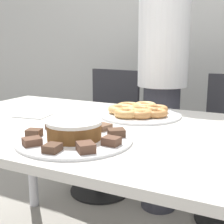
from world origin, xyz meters
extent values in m
cube|color=beige|center=(0.00, 1.57, 1.30)|extent=(8.00, 0.05, 2.60)
cube|color=silver|center=(0.00, 0.00, 0.72)|extent=(1.72, 0.93, 0.03)
cylinder|color=silver|center=(-0.80, 0.41, 0.35)|extent=(0.06, 0.06, 0.71)
cylinder|color=#383842|center=(-0.05, 0.76, 0.41)|extent=(0.23, 0.23, 0.81)
cylinder|color=white|center=(-0.05, 0.76, 1.13)|extent=(0.30, 0.30, 0.64)
cylinder|color=black|center=(-0.50, 0.79, 0.01)|extent=(0.44, 0.44, 0.01)
cylinder|color=#262626|center=(-0.50, 0.79, 0.22)|extent=(0.06, 0.06, 0.41)
cube|color=#2D2D33|center=(-0.50, 0.79, 0.44)|extent=(0.48, 0.48, 0.04)
cube|color=#2D2D33|center=(-0.48, 1.00, 0.67)|extent=(0.40, 0.07, 0.42)
cylinder|color=white|center=(-0.04, -0.23, 0.74)|extent=(0.40, 0.40, 0.01)
cylinder|color=white|center=(0.01, 0.24, 0.74)|extent=(0.38, 0.38, 0.01)
cylinder|color=brown|center=(-0.04, -0.23, 0.77)|extent=(0.19, 0.19, 0.05)
cylinder|color=white|center=(-0.04, -0.23, 0.80)|extent=(0.19, 0.19, 0.01)
cube|color=brown|center=(-0.01, -0.08, 0.76)|extent=(0.06, 0.07, 0.02)
cube|color=#513828|center=(-0.11, -0.10, 0.76)|extent=(0.07, 0.07, 0.03)
cube|color=brown|center=(-0.17, -0.17, 0.76)|extent=(0.06, 0.06, 0.02)
cube|color=#513828|center=(-0.18, -0.27, 0.76)|extent=(0.06, 0.06, 0.03)
cube|color=brown|center=(-0.12, -0.35, 0.76)|extent=(0.07, 0.07, 0.02)
cube|color=#513828|center=(-0.02, -0.37, 0.76)|extent=(0.05, 0.06, 0.02)
cube|color=brown|center=(0.07, -0.33, 0.76)|extent=(0.08, 0.08, 0.03)
cube|color=brown|center=(0.11, -0.24, 0.76)|extent=(0.06, 0.05, 0.03)
cube|color=#513828|center=(0.08, -0.14, 0.76)|extent=(0.08, 0.07, 0.03)
torus|color=tan|center=(0.01, 0.24, 0.76)|extent=(0.12, 0.12, 0.03)
torus|color=#C68447|center=(0.05, 0.17, 0.76)|extent=(0.11, 0.11, 0.03)
torus|color=#C68447|center=(0.10, 0.22, 0.76)|extent=(0.11, 0.11, 0.03)
torus|color=#C68447|center=(0.08, 0.30, 0.76)|extent=(0.11, 0.11, 0.03)
torus|color=#E5AD66|center=(0.00, 0.35, 0.76)|extent=(0.11, 0.11, 0.03)
torus|color=tan|center=(-0.07, 0.30, 0.76)|extent=(0.12, 0.12, 0.03)
torus|color=#E5AD66|center=(-0.07, 0.22, 0.76)|extent=(0.13, 0.13, 0.03)
torus|color=tan|center=(-0.01, 0.15, 0.76)|extent=(0.12, 0.12, 0.04)
cube|color=white|center=(-0.43, 0.02, 0.74)|extent=(0.17, 0.14, 0.01)
camera|label=1|loc=(0.53, -1.08, 1.06)|focal=50.00mm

